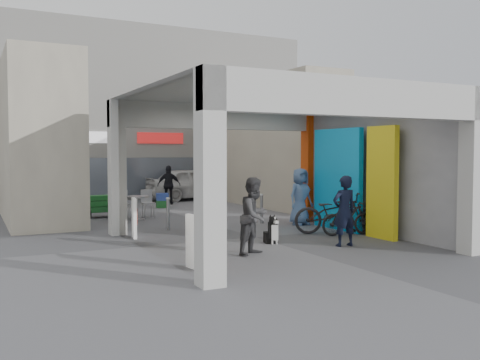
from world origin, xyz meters
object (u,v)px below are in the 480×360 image
man_crates (169,185)px  man_back_turned (255,216)px  bicycle_front (334,213)px  bicycle_rear (348,218)px  man_elderly (300,197)px  produce_stand (103,209)px  white_van (193,184)px  cafe_set (131,209)px  man_with_dog (344,211)px  border_collie (272,232)px

man_crates → man_back_turned: bearing=103.2°
bicycle_front → bicycle_rear: (0.17, -0.37, -0.10)m
man_back_turned → man_elderly: (3.38, 3.40, 0.03)m
produce_stand → white_van: (5.09, 4.71, 0.44)m
man_crates → white_van: (1.72, 1.60, -0.08)m
cafe_set → bicycle_front: size_ratio=0.71×
cafe_set → man_elderly: 5.51m
man_with_dog → bicycle_rear: size_ratio=1.09×
cafe_set → bicycle_front: bearing=-54.9°
man_elderly → white_van: bearing=77.7°
white_van → bicycle_front: bearing=177.6°
border_collie → bicycle_front: 2.30m
cafe_set → border_collie: 6.32m
border_collie → bicycle_rear: size_ratio=0.46×
bicycle_rear → man_crates: bearing=17.7°
border_collie → man_with_dog: man_with_dog is taller
man_back_turned → bicycle_front: (3.21, 1.53, -0.26)m
cafe_set → man_crates: 4.79m
man_with_dog → man_elderly: size_ratio=0.97×
produce_stand → man_crates: size_ratio=0.68×
man_crates → bicycle_rear: bearing=121.4°
border_collie → man_elderly: size_ratio=0.41×
bicycle_front → man_elderly: bearing=19.3°
produce_stand → bicycle_front: bicycle_front is taller
produce_stand → border_collie: bearing=-68.8°
cafe_set → man_elderly: size_ratio=0.89×
man_with_dog → bicycle_front: man_with_dog is taller
border_collie → man_back_turned: 1.51m
man_elderly → bicycle_rear: man_elderly is taller
produce_stand → bicycle_front: size_ratio=0.52×
border_collie → man_elderly: bearing=64.1°
cafe_set → bicycle_rear: bearing=-55.5°
cafe_set → man_crates: bearing=56.1°
cafe_set → man_with_dog: size_ratio=0.92×
man_elderly → bicycle_rear: 2.28m
cafe_set → produce_stand: size_ratio=1.37×
border_collie → man_with_dog: size_ratio=0.43×
bicycle_rear → white_van: size_ratio=0.35×
produce_stand → white_van: white_van is taller
man_back_turned → bicycle_rear: man_back_turned is taller
bicycle_front → produce_stand: bearing=60.1°
man_with_dog → white_van: size_ratio=0.38×
border_collie → bicycle_rear: bicycle_rear is taller
man_elderly → border_collie: bearing=-145.0°
produce_stand → white_van: size_ratio=0.26×
man_with_dog → bicycle_front: 1.86m
man_elderly → bicycle_front: size_ratio=0.80×
man_with_dog → white_van: (1.40, 12.71, -0.08)m
man_with_dog → man_elderly: bearing=-103.4°
cafe_set → man_back_turned: (0.69, -7.09, 0.49)m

